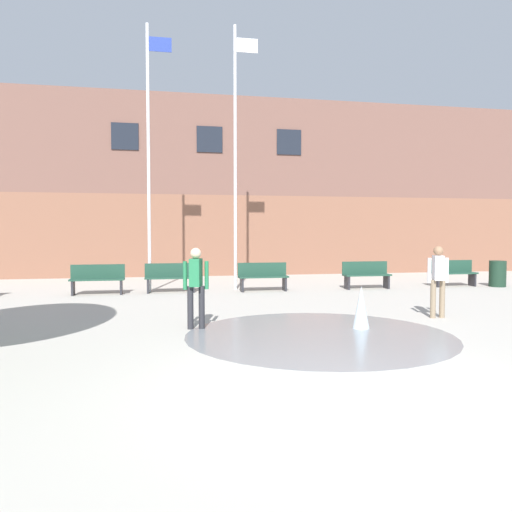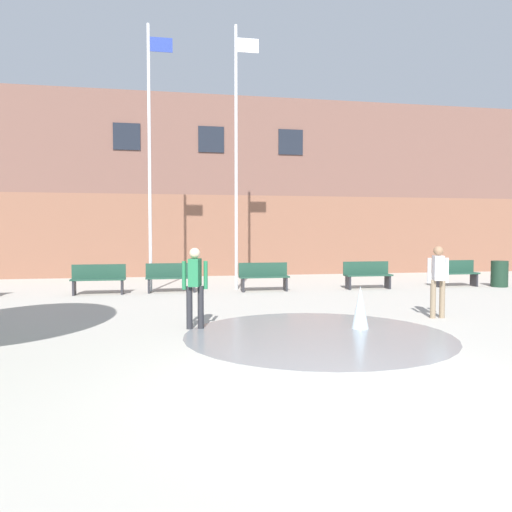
{
  "view_description": "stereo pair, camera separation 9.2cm",
  "coord_description": "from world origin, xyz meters",
  "px_view_note": "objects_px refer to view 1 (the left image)",
  "views": [
    {
      "loc": [
        -2.16,
        -5.62,
        1.9
      ],
      "look_at": [
        0.22,
        6.58,
        1.3
      ],
      "focal_mm": 35.0,
      "sensor_mm": 36.0,
      "label": 1
    },
    {
      "loc": [
        -2.07,
        -5.63,
        1.9
      ],
      "look_at": [
        0.22,
        6.58,
        1.3
      ],
      "focal_mm": 35.0,
      "sensor_mm": 36.0,
      "label": 2
    }
  ],
  "objects_px": {
    "park_bench_under_left_flagpole": "(98,279)",
    "trash_can": "(498,274)",
    "park_bench_center": "(171,277)",
    "flagpole_left": "(149,151)",
    "flagpole_right": "(236,151)",
    "adult_near_bench": "(196,281)",
    "park_bench_under_right_flagpole": "(263,276)",
    "park_bench_near_trashcan": "(366,274)",
    "adult_watching": "(438,276)",
    "park_bench_far_right": "(453,273)"
  },
  "relations": [
    {
      "from": "flagpole_right",
      "to": "adult_near_bench",
      "type": "bearing_deg",
      "value": -105.42
    },
    {
      "from": "adult_near_bench",
      "to": "flagpole_right",
      "type": "xyz_separation_m",
      "value": [
        1.8,
        6.53,
        3.61
      ]
    },
    {
      "from": "flagpole_right",
      "to": "park_bench_near_trashcan",
      "type": "bearing_deg",
      "value": -8.51
    },
    {
      "from": "park_bench_under_right_flagpole",
      "to": "trash_can",
      "type": "bearing_deg",
      "value": -1.86
    },
    {
      "from": "park_bench_under_left_flagpole",
      "to": "trash_can",
      "type": "xyz_separation_m",
      "value": [
        13.41,
        -0.36,
        -0.03
      ]
    },
    {
      "from": "flagpole_right",
      "to": "trash_can",
      "type": "relative_size",
      "value": 9.55
    },
    {
      "from": "park_bench_under_left_flagpole",
      "to": "adult_watching",
      "type": "bearing_deg",
      "value": -36.05
    },
    {
      "from": "park_bench_under_left_flagpole",
      "to": "trash_can",
      "type": "bearing_deg",
      "value": -1.52
    },
    {
      "from": "park_bench_far_right",
      "to": "adult_near_bench",
      "type": "bearing_deg",
      "value": -147.41
    },
    {
      "from": "park_bench_near_trashcan",
      "to": "adult_watching",
      "type": "height_order",
      "value": "adult_watching"
    },
    {
      "from": "flagpole_left",
      "to": "adult_watching",
      "type": "bearing_deg",
      "value": -44.88
    },
    {
      "from": "adult_watching",
      "to": "flagpole_right",
      "type": "height_order",
      "value": "flagpole_right"
    },
    {
      "from": "park_bench_center",
      "to": "flagpole_left",
      "type": "xyz_separation_m",
      "value": [
        -0.62,
        0.4,
        3.98
      ]
    },
    {
      "from": "park_bench_center",
      "to": "trash_can",
      "type": "height_order",
      "value": "park_bench_center"
    },
    {
      "from": "park_bench_center",
      "to": "adult_near_bench",
      "type": "height_order",
      "value": "adult_near_bench"
    },
    {
      "from": "park_bench_near_trashcan",
      "to": "park_bench_far_right",
      "type": "height_order",
      "value": "same"
    },
    {
      "from": "adult_watching",
      "to": "flagpole_left",
      "type": "distance_m",
      "value": 9.58
    },
    {
      "from": "trash_can",
      "to": "flagpole_right",
      "type": "bearing_deg",
      "value": 174.29
    },
    {
      "from": "flagpole_left",
      "to": "flagpole_right",
      "type": "distance_m",
      "value": 2.78
    },
    {
      "from": "trash_can",
      "to": "adult_watching",
      "type": "bearing_deg",
      "value": -135.77
    },
    {
      "from": "park_bench_under_left_flagpole",
      "to": "park_bench_center",
      "type": "distance_m",
      "value": 2.2
    },
    {
      "from": "park_bench_near_trashcan",
      "to": "adult_near_bench",
      "type": "xyz_separation_m",
      "value": [
        -6.11,
        -5.88,
        0.45
      ]
    },
    {
      "from": "park_bench_center",
      "to": "trash_can",
      "type": "bearing_deg",
      "value": -2.56
    },
    {
      "from": "adult_watching",
      "to": "adult_near_bench",
      "type": "xyz_separation_m",
      "value": [
        -5.33,
        -0.24,
        0.0
      ]
    },
    {
      "from": "park_bench_center",
      "to": "flagpole_left",
      "type": "height_order",
      "value": "flagpole_left"
    },
    {
      "from": "flagpole_left",
      "to": "trash_can",
      "type": "height_order",
      "value": "flagpole_left"
    },
    {
      "from": "park_bench_center",
      "to": "adult_near_bench",
      "type": "distance_m",
      "value": 6.15
    },
    {
      "from": "park_bench_far_right",
      "to": "adult_watching",
      "type": "bearing_deg",
      "value": -125.22
    },
    {
      "from": "park_bench_under_right_flagpole",
      "to": "flagpole_left",
      "type": "relative_size",
      "value": 0.19
    },
    {
      "from": "park_bench_under_right_flagpole",
      "to": "adult_near_bench",
      "type": "distance_m",
      "value": 6.44
    },
    {
      "from": "trash_can",
      "to": "park_bench_under_right_flagpole",
      "type": "bearing_deg",
      "value": 178.14
    },
    {
      "from": "park_bench_under_right_flagpole",
      "to": "trash_can",
      "type": "height_order",
      "value": "park_bench_under_right_flagpole"
    },
    {
      "from": "park_bench_under_left_flagpole",
      "to": "park_bench_under_right_flagpole",
      "type": "xyz_separation_m",
      "value": [
        5.12,
        -0.09,
        0.0
      ]
    },
    {
      "from": "flagpole_left",
      "to": "trash_can",
      "type": "relative_size",
      "value": 9.36
    },
    {
      "from": "adult_watching",
      "to": "adult_near_bench",
      "type": "distance_m",
      "value": 5.34
    },
    {
      "from": "park_bench_under_right_flagpole",
      "to": "adult_watching",
      "type": "distance_m",
      "value": 6.3
    },
    {
      "from": "park_bench_center",
      "to": "flagpole_right",
      "type": "xyz_separation_m",
      "value": [
        2.15,
        0.4,
        4.07
      ]
    },
    {
      "from": "park_bench_center",
      "to": "flagpole_left",
      "type": "bearing_deg",
      "value": 147.05
    },
    {
      "from": "park_bench_near_trashcan",
      "to": "trash_can",
      "type": "bearing_deg",
      "value": -3.14
    },
    {
      "from": "park_bench_under_left_flagpole",
      "to": "trash_can",
      "type": "distance_m",
      "value": 13.41
    },
    {
      "from": "park_bench_under_left_flagpole",
      "to": "flagpole_left",
      "type": "distance_m",
      "value": 4.32
    },
    {
      "from": "park_bench_under_left_flagpole",
      "to": "adult_watching",
      "type": "height_order",
      "value": "adult_watching"
    },
    {
      "from": "adult_watching",
      "to": "flagpole_left",
      "type": "height_order",
      "value": "flagpole_left"
    },
    {
      "from": "adult_watching",
      "to": "park_bench_center",
      "type": "bearing_deg",
      "value": 62.55
    },
    {
      "from": "adult_watching",
      "to": "trash_can",
      "type": "height_order",
      "value": "adult_watching"
    },
    {
      "from": "park_bench_center",
      "to": "adult_watching",
      "type": "height_order",
      "value": "adult_watching"
    },
    {
      "from": "park_bench_near_trashcan",
      "to": "adult_watching",
      "type": "xyz_separation_m",
      "value": [
        -0.77,
        -5.64,
        0.45
      ]
    },
    {
      "from": "flagpole_right",
      "to": "park_bench_under_right_flagpole",
      "type": "bearing_deg",
      "value": -39.57
    },
    {
      "from": "park_bench_center",
      "to": "flagpole_left",
      "type": "relative_size",
      "value": 0.19
    },
    {
      "from": "park_bench_under_right_flagpole",
      "to": "park_bench_far_right",
      "type": "height_order",
      "value": "same"
    }
  ]
}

